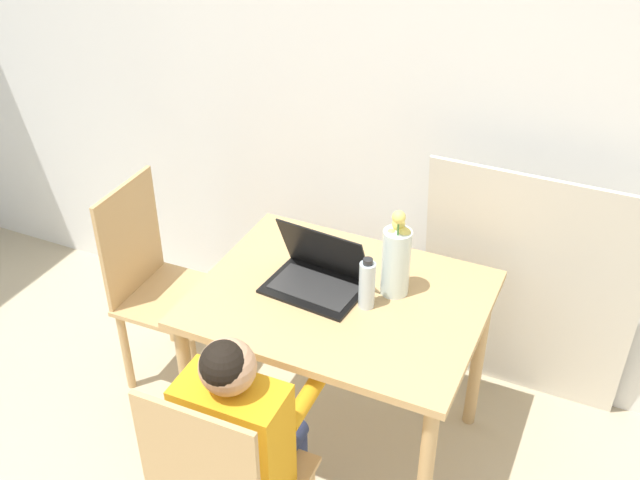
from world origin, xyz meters
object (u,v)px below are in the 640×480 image
person_seated (242,428)px  laptop (318,273)px  chair_spare (160,285)px  flower_vase (396,258)px  water_bottle (367,284)px

person_seated → laptop: bearing=-88.8°
chair_spare → flower_vase: bearing=-91.1°
chair_spare → flower_vase: (1.03, 0.01, 0.43)m
flower_vase → laptop: bearing=-163.5°
person_seated → water_bottle: size_ratio=5.14×
person_seated → flower_vase: (0.24, 0.68, 0.27)m
laptop → water_bottle: size_ratio=1.83×
chair_spare → person_seated: size_ratio=0.91×
chair_spare → laptop: 0.84m
person_seated → flower_vase: bearing=-110.1°
chair_spare → laptop: (0.77, -0.07, 0.34)m
person_seated → water_bottle: person_seated is taller
chair_spare → person_seated: person_seated is taller
laptop → flower_vase: (0.26, 0.08, 0.09)m
person_seated → flower_vase: size_ratio=2.91×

